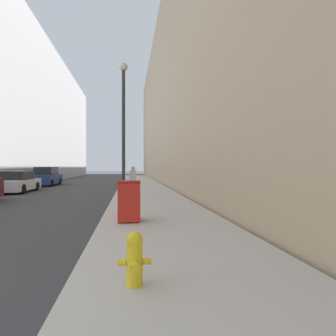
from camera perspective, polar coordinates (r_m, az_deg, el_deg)
The scene contains 8 objects.
sidewalk_right at distance 20.39m, azimuth -5.41°, elevation -4.51°, with size 3.83×60.00×0.16m.
building_right_stone at distance 30.63m, azimuth 9.42°, elevation 14.41°, with size 12.00×60.00×18.50m.
fire_hydrant at distance 3.82m, azimuth -7.29°, elevation -18.68°, with size 0.46×0.35×0.74m.
trash_bin at distance 7.93m, azimuth -8.49°, elevation -7.02°, with size 0.67×0.65×1.21m.
lamppost at distance 11.33m, azimuth -9.66°, elevation 9.10°, with size 0.37×0.37×6.03m.
parked_sedan_near at distance 21.17m, azimuth -29.87°, elevation -2.74°, with size 1.83×4.34×1.47m.
parked_sedan_far at distance 27.40m, azimuth -24.92°, elevation -1.79°, with size 1.86×4.70×1.76m.
pedestrian_on_sidewalk at distance 14.71m, azimuth -7.63°, elevation -2.82°, with size 0.33×0.22×1.66m.
Camera 1 is at (4.91, -2.29, 1.79)m, focal length 28.00 mm.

